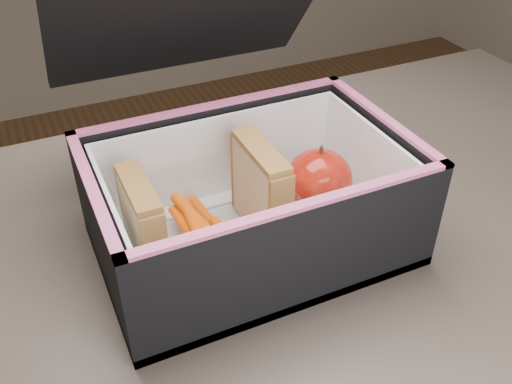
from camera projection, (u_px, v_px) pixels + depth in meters
kitchen_table at (306, 322)px, 0.67m from camera, size 1.20×0.80×0.75m
lunch_bag at (249, 192)px, 0.61m from camera, size 0.33×0.35×0.29m
plastic_tub at (205, 220)px, 0.60m from camera, size 0.17×0.12×0.07m
sandwich_left at (143, 224)px, 0.57m from camera, size 0.02×0.09×0.10m
sandwich_right at (261, 190)px, 0.61m from camera, size 0.03×0.09×0.10m
carrot_sticks at (206, 231)px, 0.61m from camera, size 0.05×0.15×0.03m
paper_napkin at (317, 208)px, 0.67m from camera, size 0.08×0.09×0.01m
red_apple at (319, 179)px, 0.65m from camera, size 0.10×0.10×0.08m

